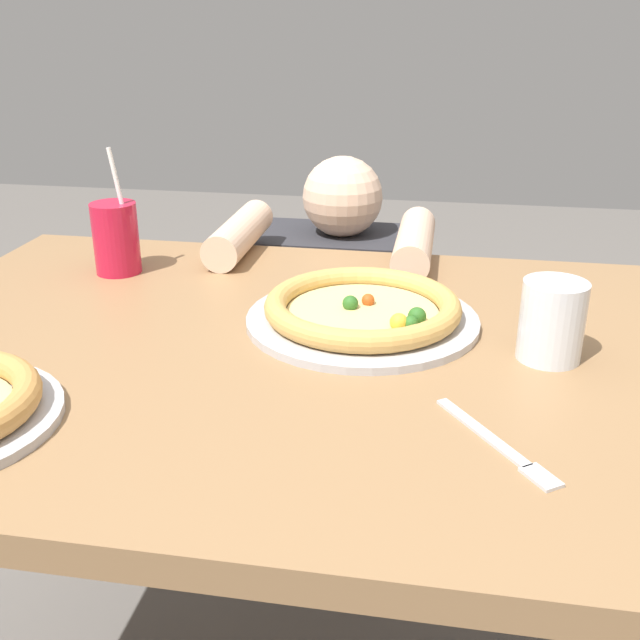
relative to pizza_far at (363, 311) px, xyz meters
The scene contains 6 objects.
dining_table 0.16m from the pizza_far, 118.53° to the right, with size 1.36×0.92×0.75m.
pizza_far is the anchor object (origin of this frame).
drink_cup_colored 0.50m from the pizza_far, 160.65° to the left, with size 0.08×0.08×0.23m.
water_cup_clear 0.28m from the pizza_far, 15.90° to the right, with size 0.09×0.09×0.11m.
fork 0.37m from the pizza_far, 59.18° to the right, with size 0.13×0.18×0.00m.
diner_seated 0.67m from the pizza_far, 101.66° to the left, with size 0.41×0.52×0.90m.
Camera 1 is at (0.17, -0.96, 1.20)m, focal length 42.00 mm.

